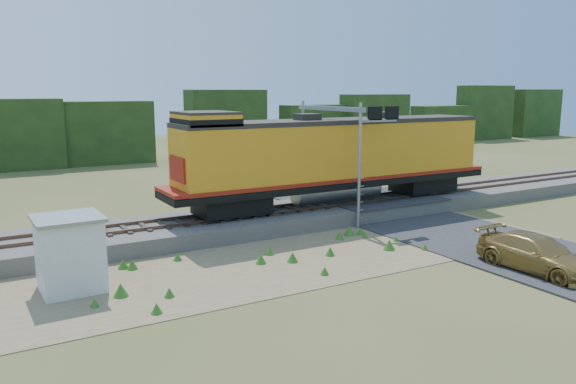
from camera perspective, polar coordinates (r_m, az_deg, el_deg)
ground at (r=25.58m, az=5.35°, el=-6.14°), size 140.00×140.00×0.00m
ballast at (r=30.39m, az=-1.21°, el=-2.66°), size 70.00×5.00×0.80m
rails at (r=30.29m, az=-1.22°, el=-1.78°), size 70.00×1.54×0.16m
dirt_shoulder at (r=24.92m, az=0.90°, el=-6.51°), size 26.00×8.00×0.03m
road at (r=30.53m, az=15.32°, el=-3.58°), size 7.00×66.00×0.86m
tree_line_north at (r=59.81m, az=-16.31°, el=5.93°), size 130.00×3.00×6.50m
weed_clumps at (r=23.88m, az=-1.71°, el=-7.30°), size 15.00×6.20×0.56m
locomotive at (r=31.78m, az=4.61°, el=3.63°), size 20.29×3.09×5.24m
shed at (r=21.91m, az=-21.28°, el=-5.81°), size 2.40×2.40×2.78m
signal_gantry at (r=31.14m, az=5.40°, el=6.14°), size 2.62×6.20×6.60m
car at (r=24.82m, az=24.00°, el=-5.77°), size 2.16×5.09×1.47m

